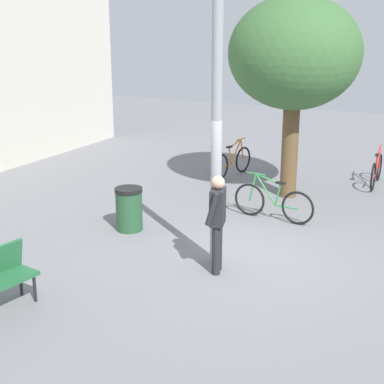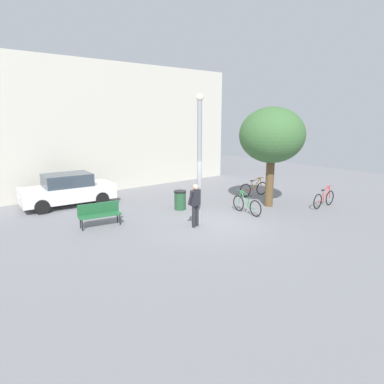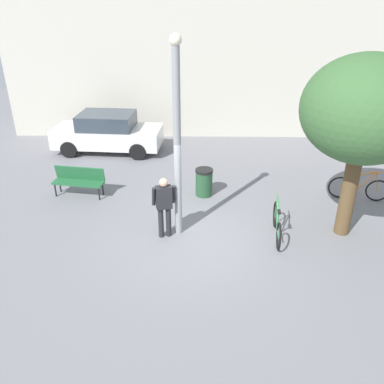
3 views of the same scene
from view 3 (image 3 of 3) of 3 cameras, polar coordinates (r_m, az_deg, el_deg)
name	(u,v)px [view 3 (image 3 of 3)]	position (r m, az deg, el deg)	size (l,w,h in m)	color
ground_plane	(195,241)	(10.41, 0.46, -6.99)	(36.00, 36.00, 0.00)	slate
building_facade	(197,49)	(18.09, 0.79, 19.76)	(16.18, 2.00, 7.14)	beige
lamppost	(177,137)	(9.60, -2.14, 7.82)	(0.28, 0.28, 5.00)	gray
person_by_lamppost	(164,204)	(10.14, -4.02, -1.68)	(0.63, 0.39, 1.67)	#232328
park_bench	(79,179)	(12.94, -15.88, 1.81)	(1.65, 0.71, 0.92)	#236038
plaza_tree	(365,111)	(10.22, 23.51, 10.62)	(2.99, 2.99, 4.62)	brown
bicycle_green	(277,224)	(10.62, 12.06, -4.45)	(0.22, 1.81, 0.97)	black
bicycle_orange	(359,188)	(13.26, 22.79, 0.51)	(1.79, 0.39, 0.97)	black
parked_car_white	(108,132)	(16.32, -11.96, 8.33)	(4.31, 2.05, 1.55)	silver
trash_bin	(204,182)	(12.48, 1.73, 1.42)	(0.55, 0.55, 0.88)	#234C2D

